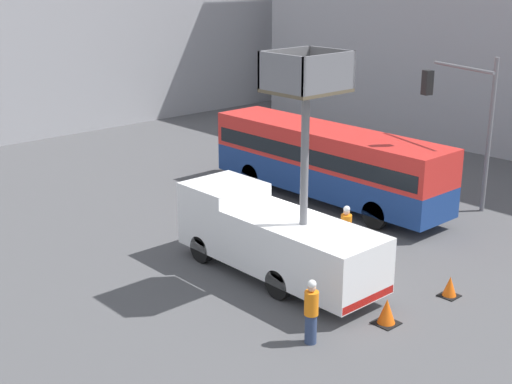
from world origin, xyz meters
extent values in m
plane|color=#4C4C4F|center=(0.00, 0.00, 0.00)|extent=(120.00, 120.00, 0.00)
cube|color=#9E9EA3|center=(22.86, 5.63, 6.85)|extent=(10.00, 28.00, 13.71)
cube|color=white|center=(-0.80, 2.24, 1.49)|extent=(2.29, 2.24, 2.15)
cube|color=white|center=(-0.80, -1.49, 1.27)|extent=(2.29, 5.22, 1.71)
cube|color=red|center=(-0.80, -4.05, 0.57)|extent=(2.24, 0.10, 0.24)
cylinder|color=black|center=(-1.79, 2.24, 0.46)|extent=(0.30, 0.92, 0.92)
cylinder|color=black|center=(0.20, 2.24, 0.46)|extent=(0.30, 0.92, 0.92)
cylinder|color=black|center=(-1.79, -1.49, 0.46)|extent=(0.30, 0.92, 0.92)
cylinder|color=black|center=(0.20, -1.49, 0.46)|extent=(0.30, 0.92, 0.92)
cylinder|color=slate|center=(-0.80, -1.49, 4.13)|extent=(0.24, 0.24, 3.99)
cube|color=brown|center=(-0.80, -1.49, 6.17)|extent=(2.09, 1.80, 0.10)
cube|color=slate|center=(-1.81, -1.49, 6.75)|extent=(0.08, 1.80, 1.05)
cube|color=slate|center=(0.21, -1.49, 6.75)|extent=(0.08, 1.80, 1.05)
cube|color=slate|center=(-0.80, -0.63, 6.75)|extent=(2.09, 0.08, 1.05)
cube|color=slate|center=(-0.80, -2.35, 6.75)|extent=(2.09, 0.08, 1.05)
cube|color=navy|center=(6.09, 3.84, 1.06)|extent=(2.43, 11.28, 1.19)
cube|color=red|center=(6.09, 3.84, 2.38)|extent=(2.43, 11.28, 1.46)
cube|color=black|center=(6.09, 3.84, 2.17)|extent=(2.45, 10.83, 0.64)
cylinder|color=black|center=(5.03, 7.34, 0.55)|extent=(0.30, 1.09, 1.09)
cylinder|color=black|center=(7.16, 7.34, 0.55)|extent=(0.30, 1.09, 1.09)
cylinder|color=black|center=(5.03, 0.34, 0.55)|extent=(0.30, 1.09, 1.09)
cylinder|color=black|center=(7.16, 0.34, 0.55)|extent=(0.30, 1.09, 1.09)
cylinder|color=slate|center=(9.86, -1.31, 3.10)|extent=(0.18, 0.18, 6.19)
cylinder|color=slate|center=(8.31, -0.84, 5.89)|extent=(1.07, 3.12, 0.13)
cube|color=black|center=(6.77, -0.36, 5.44)|extent=(0.40, 0.40, 0.90)
sphere|color=red|center=(6.77, -0.36, 5.69)|extent=(0.20, 0.20, 0.20)
cylinder|color=navy|center=(-3.01, -3.96, 0.42)|extent=(0.32, 0.32, 0.83)
cylinder|color=orange|center=(-3.01, -3.96, 1.16)|extent=(0.38, 0.38, 0.66)
sphere|color=tan|center=(-3.01, -3.96, 1.60)|extent=(0.23, 0.23, 0.23)
sphere|color=white|center=(-3.01, -3.96, 1.70)|extent=(0.24, 0.24, 0.24)
cylinder|color=navy|center=(2.24, -0.60, 0.41)|extent=(0.32, 0.32, 0.81)
cylinder|color=orange|center=(2.24, -0.60, 1.13)|extent=(0.38, 0.38, 0.64)
sphere|color=tan|center=(2.24, -0.60, 1.57)|extent=(0.22, 0.22, 0.22)
sphere|color=white|center=(2.24, -0.60, 1.66)|extent=(0.23, 0.23, 0.23)
cube|color=black|center=(-0.67, -4.65, 0.01)|extent=(0.66, 0.66, 0.03)
cone|color=#F25B0F|center=(-0.67, -4.65, 0.37)|extent=(0.52, 0.52, 0.75)
cube|color=black|center=(2.12, -4.86, 0.01)|extent=(0.56, 0.56, 0.03)
cone|color=#F25B0F|center=(2.12, -4.86, 0.32)|extent=(0.45, 0.45, 0.64)
camera|label=1|loc=(-15.34, -15.41, 9.59)|focal=50.00mm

